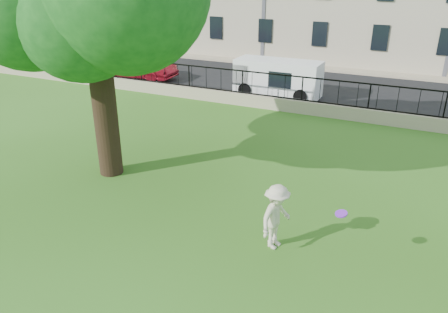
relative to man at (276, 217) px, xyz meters
The scene contains 9 objects.
ground 2.93m from the man, 152.67° to the right, with size 120.00×120.00×0.00m, color #305E16.
retaining_wall 11.01m from the man, 103.14° to the left, with size 50.00×0.40×0.60m, color tan.
iron_railing 11.00m from the man, 103.14° to the left, with size 50.00×0.05×1.13m.
street 15.63m from the man, 99.22° to the left, with size 60.00×9.00×0.01m, color black.
sidewalk 20.77m from the man, 96.92° to the left, with size 60.00×1.40×0.12m, color tan.
man is the anchor object (origin of this frame).
frisbee 1.60m from the man, ahead, with size 0.27×0.27×0.03m, color purple.
red_sedan 18.82m from the man, 135.84° to the left, with size 1.67×4.79×1.58m, color maroon.
white_van 13.86m from the man, 108.95° to the left, with size 4.46×1.74×1.87m, color white.
Camera 1 is at (5.23, -7.33, 6.29)m, focal length 35.00 mm.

